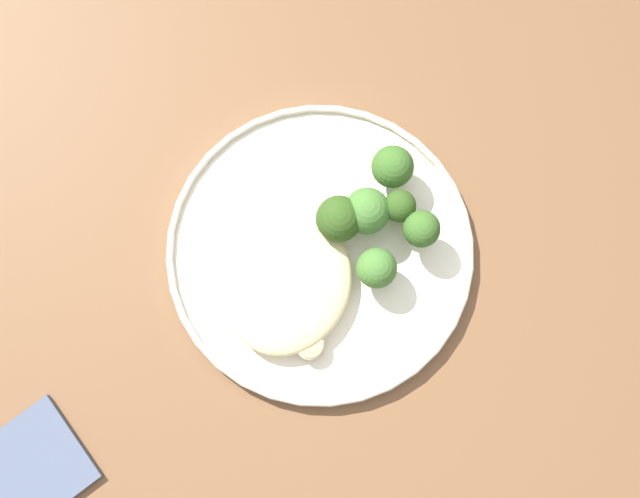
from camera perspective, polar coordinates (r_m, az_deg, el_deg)
name	(u,v)px	position (r m, az deg, el deg)	size (l,w,h in m)	color
ground	(346,312)	(1.52, 1.79, -4.36)	(6.00, 6.00, 0.00)	#665B51
wooden_dining_table	(365,232)	(0.87, 3.11, 1.15)	(1.40, 1.00, 0.74)	brown
dinner_plate	(320,251)	(0.78, 0.00, -0.17)	(0.29, 0.29, 0.02)	beige
noodle_bed	(291,289)	(0.76, -2.03, -2.77)	(0.13, 0.11, 0.03)	beige
seared_scallop_half_hidden	(276,323)	(0.76, -3.08, -5.11)	(0.03, 0.03, 0.01)	#DBB77A
seared_scallop_right_edge	(284,299)	(0.76, -2.54, -3.45)	(0.03, 0.03, 0.01)	beige
seared_scallop_front_small	(329,268)	(0.76, 0.64, -1.32)	(0.03, 0.03, 0.02)	beige
seared_scallop_on_noodles	(310,345)	(0.75, -0.70, -6.69)	(0.03, 0.03, 0.01)	beige
seared_scallop_tiny_bay	(281,271)	(0.76, -2.70, -1.53)	(0.03, 0.03, 0.01)	#DBB77A
seared_scallop_rear_pale	(251,288)	(0.76, -4.79, -2.69)	(0.03, 0.03, 0.01)	#DBB77A
broccoli_floret_tall_stalk	(377,268)	(0.75, 3.94, -1.34)	(0.04, 0.04, 0.05)	#7A994C
broccoli_floret_small_sprig	(367,211)	(0.75, 3.28, 2.63)	(0.04, 0.04, 0.06)	#7A994C
broccoli_floret_near_rim	(339,219)	(0.75, 1.32, 2.09)	(0.04, 0.04, 0.06)	#7A994C
broccoli_floret_left_leaning	(400,207)	(0.76, 5.53, 2.94)	(0.03, 0.03, 0.05)	#89A356
broccoli_floret_rear_charred	(395,168)	(0.77, 5.21, 5.59)	(0.04, 0.04, 0.05)	#7A994C
broccoli_floret_center_pile	(422,228)	(0.75, 7.09, 1.47)	(0.03, 0.03, 0.05)	#89A356
onion_sliver_curled_piece	(402,219)	(0.78, 5.71, 2.08)	(0.06, 0.01, 0.00)	silver
onion_sliver_long_sliver	(371,209)	(0.78, 3.57, 2.80)	(0.05, 0.01, 0.00)	silver
folded_napkin	(5,486)	(0.82, -20.96, -15.10)	(0.15, 0.09, 0.01)	#4C566B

